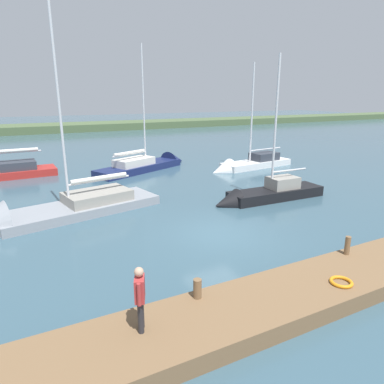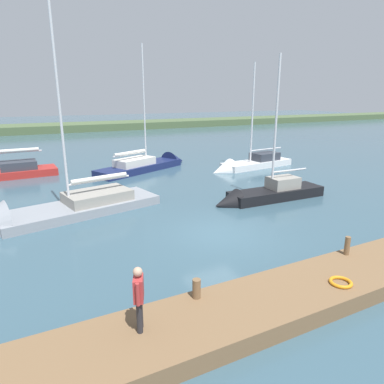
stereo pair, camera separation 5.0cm
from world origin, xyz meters
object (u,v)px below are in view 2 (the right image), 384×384
mooring_post_far (347,246)px  sailboat_behind_pier (46,218)px  mooring_post_near (197,289)px  person_on_dock (139,295)px  sailboat_near_dock (151,166)px  sailboat_inner_slip (265,197)px  life_ring_buoy (341,282)px  sailboat_outer_mooring (247,167)px

mooring_post_far → sailboat_behind_pier: size_ratio=0.05×
mooring_post_near → person_on_dock: (1.78, 0.58, 0.65)m
mooring_post_far → sailboat_near_dock: bearing=-89.6°
sailboat_inner_slip → sailboat_near_dock: size_ratio=0.82×
mooring_post_near → sailboat_inner_slip: bearing=-137.6°
sailboat_near_dock → life_ring_buoy: bearing=-119.3°
sailboat_near_dock → person_on_dock: 21.04m
person_on_dock → life_ring_buoy: bearing=14.8°
mooring_post_near → sailboat_outer_mooring: sailboat_outer_mooring is taller
mooring_post_near → life_ring_buoy: (-4.08, 1.27, -0.22)m
mooring_post_near → sailboat_behind_pier: sailboat_behind_pier is taller
sailboat_inner_slip → sailboat_near_dock: 11.70m
mooring_post_far → sailboat_behind_pier: sailboat_behind_pier is taller
sailboat_near_dock → person_on_dock: (7.48, 19.63, 1.21)m
person_on_dock → sailboat_behind_pier: bearing=118.6°
mooring_post_far → sailboat_inner_slip: sailboat_inner_slip is taller
mooring_post_far → sailboat_near_dock: (0.13, -19.05, -0.62)m
mooring_post_near → sailboat_outer_mooring: (-12.81, -15.51, -0.65)m
mooring_post_near → sailboat_behind_pier: bearing=-72.6°
mooring_post_near → sailboat_near_dock: 19.89m
mooring_post_near → mooring_post_far: (-5.83, 0.00, 0.05)m
sailboat_behind_pier → person_on_dock: sailboat_behind_pier is taller
sailboat_outer_mooring → sailboat_near_dock: bearing=-32.8°
sailboat_near_dock → person_on_dock: size_ratio=6.49×
life_ring_buoy → sailboat_behind_pier: bearing=-57.2°
sailboat_inner_slip → life_ring_buoy: bearing=65.6°
mooring_post_far → life_ring_buoy: size_ratio=0.99×
sailboat_behind_pier → sailboat_outer_mooring: sailboat_behind_pier is taller
mooring_post_far → sailboat_inner_slip: size_ratio=0.08×
life_ring_buoy → sailboat_near_dock: sailboat_near_dock is taller
mooring_post_near → life_ring_buoy: size_ratio=0.83×
life_ring_buoy → person_on_dock: (5.86, -0.69, 0.87)m
sailboat_behind_pier → person_on_dock: bearing=84.9°
mooring_post_near → person_on_dock: 1.98m
mooring_post_far → sailboat_outer_mooring: (-6.98, -15.51, -0.70)m
sailboat_near_dock → sailboat_outer_mooring: sailboat_near_dock is taller
sailboat_near_dock → sailboat_outer_mooring: bearing=-51.2°
mooring_post_far → life_ring_buoy: bearing=35.9°
sailboat_outer_mooring → life_ring_buoy: bearing=56.2°
life_ring_buoy → sailboat_near_dock: 20.38m
mooring_post_near → person_on_dock: bearing=17.9°
sailboat_behind_pier → person_on_dock: (-1.29, 10.41, 1.32)m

